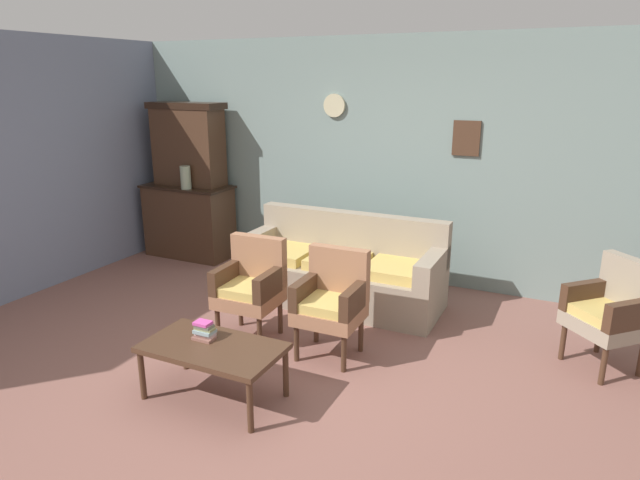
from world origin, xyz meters
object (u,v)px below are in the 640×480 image
(side_cabinet, at_px, (189,221))
(floral_couch, at_px, (341,272))
(vase_on_cabinet, at_px, (186,177))
(book_stack_on_table, at_px, (204,331))
(armchair_by_doorway, at_px, (332,299))
(armchair_near_couch_end, at_px, (251,284))
(wingback_chair_by_fireplace, at_px, (612,309))
(coffee_table, at_px, (213,351))

(side_cabinet, distance_m, floral_couch, 2.49)
(vase_on_cabinet, relative_size, book_stack_on_table, 1.77)
(vase_on_cabinet, distance_m, armchair_by_doorway, 3.11)
(vase_on_cabinet, distance_m, book_stack_on_table, 3.22)
(armchair_near_couch_end, bearing_deg, vase_on_cabinet, 141.48)
(armchair_near_couch_end, bearing_deg, wingback_chair_by_fireplace, 14.66)
(side_cabinet, distance_m, wingback_chair_by_fireplace, 4.96)
(armchair_near_couch_end, xyz_separation_m, coffee_table, (0.30, -0.98, -0.12))
(side_cabinet, xyz_separation_m, vase_on_cabinet, (0.13, -0.18, 0.61))
(vase_on_cabinet, height_order, floral_couch, vase_on_cabinet)
(vase_on_cabinet, bearing_deg, armchair_near_couch_end, -38.52)
(armchair_near_couch_end, xyz_separation_m, wingback_chair_by_fireplace, (2.87, 0.75, 0.00))
(floral_couch, xyz_separation_m, wingback_chair_by_fireplace, (2.47, -0.32, 0.17))
(wingback_chair_by_fireplace, bearing_deg, vase_on_cabinet, 171.15)
(side_cabinet, bearing_deg, wingback_chair_by_fireplace, -10.62)
(armchair_near_couch_end, distance_m, wingback_chair_by_fireplace, 2.97)
(book_stack_on_table, bearing_deg, armchair_by_doorway, 56.41)
(side_cabinet, relative_size, book_stack_on_table, 7.17)
(vase_on_cabinet, relative_size, armchair_near_couch_end, 0.32)
(side_cabinet, height_order, vase_on_cabinet, vase_on_cabinet)
(vase_on_cabinet, distance_m, floral_couch, 2.44)
(book_stack_on_table, bearing_deg, floral_couch, 83.53)
(vase_on_cabinet, relative_size, coffee_table, 0.28)
(vase_on_cabinet, height_order, book_stack_on_table, vase_on_cabinet)
(wingback_chair_by_fireplace, distance_m, coffee_table, 3.11)
(floral_couch, bearing_deg, coffee_table, -93.02)
(side_cabinet, distance_m, armchair_by_doorway, 3.25)
(wingback_chair_by_fireplace, bearing_deg, armchair_by_doorway, -160.09)
(armchair_by_doorway, distance_m, coffee_table, 1.10)
(armchair_by_doorway, distance_m, book_stack_on_table, 1.10)
(side_cabinet, relative_size, wingback_chair_by_fireplace, 1.28)
(armchair_near_couch_end, height_order, wingback_chair_by_fireplace, same)
(armchair_near_couch_end, relative_size, wingback_chair_by_fireplace, 1.00)
(book_stack_on_table, bearing_deg, armchair_near_couch_end, 101.15)
(wingback_chair_by_fireplace, height_order, book_stack_on_table, wingback_chair_by_fireplace)
(floral_couch, height_order, book_stack_on_table, floral_couch)
(floral_couch, relative_size, wingback_chair_by_fireplace, 2.30)
(armchair_near_couch_end, bearing_deg, side_cabinet, 140.26)
(armchair_near_couch_end, bearing_deg, book_stack_on_table, -78.85)
(side_cabinet, xyz_separation_m, armchair_near_couch_end, (2.00, -1.67, 0.03))
(floral_couch, height_order, wingback_chair_by_fireplace, same)
(floral_couch, bearing_deg, book_stack_on_table, -96.47)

